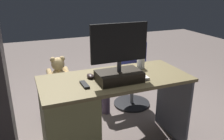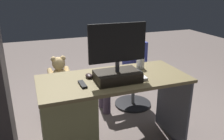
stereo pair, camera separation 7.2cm
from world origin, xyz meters
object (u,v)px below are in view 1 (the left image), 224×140
at_px(computer_mouse, 90,76).
at_px(person, 126,61).
at_px(monitor, 119,65).
at_px(teddy_bear, 58,73).
at_px(office_chair_teddy, 61,100).
at_px(visitor_chair, 132,88).
at_px(keyboard, 120,73).
at_px(desk, 80,119).
at_px(cup, 141,63).
at_px(tv_remote, 85,85).

distance_m(computer_mouse, person, 0.98).
height_order(monitor, teddy_bear, monitor).
height_order(office_chair_teddy, visitor_chair, same).
distance_m(keyboard, visitor_chair, 1.01).
bearing_deg(keyboard, computer_mouse, -3.41).
bearing_deg(visitor_chair, person, 0.14).
xyz_separation_m(visitor_chair, person, (0.10, 0.00, 0.38)).
distance_m(desk, teddy_bear, 0.80).
distance_m(visitor_chair, person, 0.39).
relative_size(monitor, keyboard, 1.18).
relative_size(desk, office_chair_teddy, 2.65).
bearing_deg(visitor_chair, office_chair_teddy, 0.14).
bearing_deg(visitor_chair, teddy_bear, -0.65).
bearing_deg(keyboard, cup, -161.90).
relative_size(monitor, tv_remote, 3.30).
distance_m(computer_mouse, visitor_chair, 1.17).
height_order(tv_remote, person, person).
height_order(office_chair_teddy, teddy_bear, teddy_bear).
bearing_deg(monitor, cup, -146.26).
bearing_deg(office_chair_teddy, cup, 139.11).
relative_size(monitor, office_chair_teddy, 0.98).
relative_size(teddy_bear, visitor_chair, 0.73).
bearing_deg(visitor_chair, monitor, 56.17).
height_order(desk, teddy_bear, teddy_bear).
bearing_deg(computer_mouse, teddy_bear, -75.95).
distance_m(computer_mouse, tv_remote, 0.18).
height_order(cup, tv_remote, cup).
bearing_deg(person, monitor, 60.92).
height_order(computer_mouse, office_chair_teddy, computer_mouse).
bearing_deg(monitor, office_chair_teddy, -65.53).
height_order(desk, tv_remote, tv_remote).
bearing_deg(teddy_bear, cup, 138.51).
xyz_separation_m(cup, tv_remote, (0.64, 0.22, -0.04)).
bearing_deg(visitor_chair, keyboard, 55.13).
relative_size(computer_mouse, visitor_chair, 0.20).
xyz_separation_m(monitor, keyboard, (-0.07, -0.14, -0.14)).
relative_size(office_chair_teddy, visitor_chair, 1.04).
bearing_deg(office_chair_teddy, desk, 93.12).
relative_size(cup, teddy_bear, 0.30).
height_order(keyboard, teddy_bear, teddy_bear).
xyz_separation_m(office_chair_teddy, visitor_chair, (-0.95, -0.00, 0.00)).
relative_size(tv_remote, person, 0.14).
distance_m(monitor, cup, 0.41).
xyz_separation_m(tv_remote, office_chair_teddy, (0.08, -0.84, -0.52)).
xyz_separation_m(monitor, visitor_chair, (-0.57, -0.85, -0.66)).
xyz_separation_m(monitor, person, (-0.47, -0.85, -0.28)).
relative_size(desk, person, 1.24).
bearing_deg(desk, person, -136.79).
distance_m(desk, tv_remote, 0.37).
xyz_separation_m(computer_mouse, cup, (-0.54, -0.07, 0.04)).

